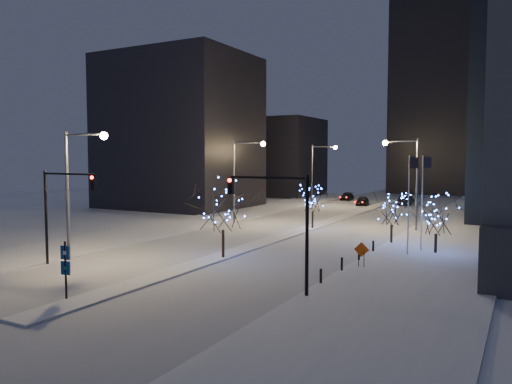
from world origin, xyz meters
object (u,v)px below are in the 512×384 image
Objects in this scene: street_lamp_w_near at (77,177)px; street_lamp_w_far at (318,166)px; street_lamp_w_mid at (241,170)px; holiday_tree_plaza_far at (392,211)px; holiday_tree_median_far at (313,200)px; wayfinding_sign at (65,265)px; car_near at (362,201)px; holiday_tree_plaza_near at (436,217)px; street_lamp_east at (408,172)px; holiday_tree_median_near at (223,207)px; car_mid at (406,200)px; traffic_signal_east at (282,213)px; traffic_signal_west at (60,202)px; construction_sign at (361,252)px; car_far at (347,196)px.

street_lamp_w_near is 1.00× the size of street_lamp_w_far.
street_lamp_w_near and street_lamp_w_mid have the same top height.
holiday_tree_plaza_far is (19.44, -5.94, -3.43)m from street_lamp_w_mid.
holiday_tree_median_far reaches higher than wayfinding_sign.
holiday_tree_plaza_near is at bearing -74.61° from car_near.
street_lamp_w_mid is (0.00, 25.00, 0.00)m from street_lamp_w_near.
holiday_tree_median_near is (-9.58, -22.07, -2.31)m from street_lamp_east.
street_lamp_w_far is 15.94m from car_mid.
street_lamp_w_far reaches higher than traffic_signal_east.
street_lamp_east is 35.30m from traffic_signal_west.
street_lamp_east is at bearing 8.96° from street_lamp_w_mid.
wayfinding_sign is at bearing -45.10° from street_lamp_w_near.
construction_sign is at bearing 9.54° from holiday_tree_median_near.
car_mid is (-5.25, 58.89, -3.96)m from traffic_signal_east.
street_lamp_east is 29.08m from traffic_signal_east.
traffic_signal_east is (17.38, 1.00, 0.00)m from traffic_signal_west.
car_far is at bearing 100.33° from construction_sign.
car_near is (6.32, 3.97, -5.74)m from street_lamp_w_far.
car_near is 1.33× the size of wayfinding_sign.
wayfinding_sign is at bearing -96.01° from holiday_tree_median_near.
street_lamp_w_near is 11.40m from holiday_tree_median_near.
car_far is at bearing 113.36° from car_near.
street_lamp_east reaches higher than holiday_tree_median_near.
traffic_signal_east is at bearing -94.45° from holiday_tree_plaza_far.
street_lamp_east reaches higher than holiday_tree_median_far.
holiday_tree_plaza_far is at bearing 85.55° from traffic_signal_east.
holiday_tree_median_far is (0.00, 18.54, -0.86)m from holiday_tree_median_near.
street_lamp_w_near is at bearing 103.96° from traffic_signal_west.
holiday_tree_plaza_far is (13.11, -34.91, 2.31)m from car_near.
holiday_tree_plaza_near is at bearing -68.45° from street_lamp_east.
holiday_tree_median_near is at bearing 32.16° from street_lamp_w_near.
car_near is 2.48× the size of construction_sign.
traffic_signal_east is 1.48× the size of car_far.
car_mid is 0.79× the size of holiday_tree_median_near.
holiday_tree_plaza_near is at bearing 37.52° from traffic_signal_west.
street_lamp_w_near is 2.70m from traffic_signal_west.
traffic_signal_east is (17.88, -51.00, -1.74)m from street_lamp_w_far.
traffic_signal_west is 3.88× the size of construction_sign.
holiday_tree_median_far is at bearing 149.15° from holiday_tree_plaza_near.
holiday_tree_median_near reaches higher than car_far.
holiday_tree_plaza_far is 29.41m from wayfinding_sign.
traffic_signal_west reaches higher than holiday_tree_plaza_near.
car_near is 62.00m from wayfinding_sign.
street_lamp_w_near reaches higher than holiday_tree_plaza_near.
wayfinding_sign is at bearing -107.06° from street_lamp_east.
holiday_tree_median_far is at bearing 151.58° from holiday_tree_plaza_far.
street_lamp_w_mid reaches higher than car_near.
car_mid is at bearing 89.42° from construction_sign.
holiday_tree_median_far is at bearing 80.28° from wayfinding_sign.
car_far is 1.01× the size of holiday_tree_plaza_near.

